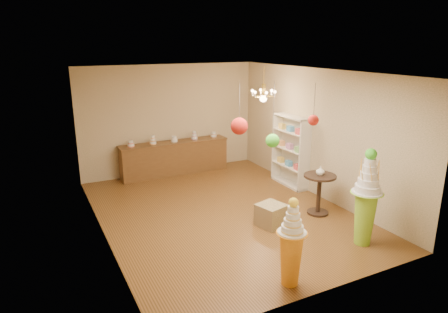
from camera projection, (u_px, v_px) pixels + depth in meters
name	position (u px, v px, depth m)	size (l,w,h in m)	color
floor	(222.00, 212.00, 8.69)	(6.50, 6.50, 0.00)	brown
ceiling	(222.00, 72.00, 7.86)	(6.50, 6.50, 0.00)	white
wall_back	(170.00, 119.00, 11.06)	(5.00, 0.04, 3.00)	tan
wall_front	(328.00, 198.00, 5.49)	(5.00, 0.04, 3.00)	tan
wall_left	(99.00, 161.00, 7.19)	(0.04, 6.50, 3.00)	tan
wall_right	(317.00, 133.00, 9.36)	(0.04, 6.50, 3.00)	tan
pedestal_green	(366.00, 206.00, 7.14)	(0.66, 0.66, 1.81)	#7FB528
pedestal_orange	(291.00, 251.00, 5.97)	(0.48, 0.48, 1.41)	orange
burlap_riser	(271.00, 215.00, 8.00)	(0.50, 0.50, 0.45)	olive
sideboard	(175.00, 157.00, 11.11)	(3.04, 0.54, 1.16)	brown
shelving_unit	(290.00, 151.00, 10.14)	(0.33, 1.20, 1.80)	beige
round_table	(319.00, 189.00, 8.47)	(0.90, 0.90, 0.87)	black
vase	(320.00, 171.00, 8.36)	(0.18, 0.18, 0.19)	beige
pom_red_left	(239.00, 126.00, 6.29)	(0.27, 0.27, 0.85)	#433A30
pom_green_mid	(273.00, 141.00, 6.33)	(0.22, 0.22, 1.05)	#433A30
pom_red_right	(313.00, 120.00, 5.93)	(0.16, 0.16, 0.63)	#433A30
chandelier	(263.00, 96.00, 9.66)	(0.76, 0.76, 0.85)	#DFBE4E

